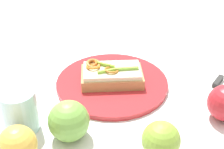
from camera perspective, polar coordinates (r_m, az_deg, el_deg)
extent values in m
plane|color=silver|center=(0.83, 0.00, -1.86)|extent=(2.00, 2.00, 0.00)
cylinder|color=#B1272C|center=(0.83, 0.00, -1.52)|extent=(0.28, 0.28, 0.01)
cube|color=tan|center=(0.82, 0.00, -0.41)|extent=(0.17, 0.12, 0.03)
cube|color=#EAE9C7|center=(0.81, 0.00, 0.67)|extent=(0.15, 0.11, 0.01)
torus|color=#B36D27|center=(0.80, 0.21, 0.76)|extent=(0.04, 0.04, 0.01)
torus|color=#BC7231|center=(0.82, -3.22, 1.83)|extent=(0.05, 0.05, 0.02)
torus|color=#C66922|center=(0.82, -3.50, 1.86)|extent=(0.04, 0.04, 0.02)
torus|color=#C17120|center=(0.81, -3.33, 1.21)|extent=(0.04, 0.04, 0.02)
cube|color=#81AE30|center=(0.81, -1.06, 1.64)|extent=(0.05, 0.02, 0.01)
cube|color=#89B738|center=(0.79, -0.63, 0.66)|extent=(0.05, 0.03, 0.01)
cube|color=#84B43D|center=(0.80, 2.58, 1.06)|extent=(0.06, 0.02, 0.01)
sphere|color=#83AB38|center=(0.64, 8.45, -11.12)|extent=(0.10, 0.10, 0.07)
sphere|color=gold|center=(0.64, -16.05, -11.59)|extent=(0.11, 0.11, 0.07)
sphere|color=#71AA46|center=(0.67, -7.47, -7.94)|extent=(0.12, 0.12, 0.08)
cylinder|color=silver|center=(0.71, -15.68, -5.99)|extent=(0.08, 0.08, 0.09)
cube|color=#2C2C2A|center=(0.88, 17.80, -1.15)|extent=(0.03, 0.05, 0.01)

